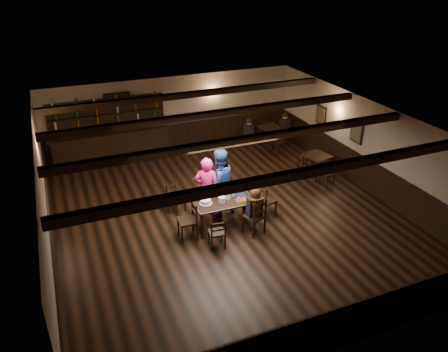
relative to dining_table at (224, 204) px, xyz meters
name	(u,v)px	position (x,y,z in m)	size (l,w,h in m)	color
ground	(227,215)	(0.29, 0.47, -0.67)	(10.00, 10.00, 0.00)	black
room_shell	(227,157)	(0.30, 0.50, 1.08)	(9.02, 10.02, 2.71)	beige
dining_table	(224,204)	(0.00, 0.00, 0.00)	(1.57, 0.80, 0.75)	black
chair_near_left	(218,231)	(-0.52, -0.84, -0.19)	(0.42, 0.41, 0.82)	black
chair_near_right	(257,214)	(0.62, -0.66, -0.08)	(0.59, 0.57, 1.01)	black
chair_end_left	(191,217)	(-0.96, -0.14, -0.08)	(0.48, 0.50, 1.01)	black
chair_end_right	(264,198)	(1.16, 0.02, -0.10)	(0.54, 0.55, 0.98)	black
chair_far_pushed	(174,195)	(-0.98, 1.23, -0.17)	(0.54, 0.54, 0.86)	black
woman_pink	(207,189)	(-0.29, 0.49, 0.24)	(0.66, 0.44, 1.82)	#FF1A95
man_blue	(219,183)	(0.12, 0.65, 0.29)	(0.93, 0.72, 1.91)	navy
seated_person	(255,204)	(0.59, -0.60, 0.20)	(0.37, 0.56, 0.91)	black
cake	(206,202)	(-0.47, 0.08, 0.13)	(0.34, 0.34, 0.11)	white
plate_stack_a	(222,200)	(-0.08, -0.03, 0.16)	(0.17, 0.17, 0.16)	white
plate_stack_b	(228,195)	(0.15, 0.09, 0.18)	(0.16, 0.16, 0.19)	white
tea_light	(226,198)	(0.09, 0.08, 0.11)	(0.05, 0.05, 0.06)	#A5A8AD
salt_shaker	(239,199)	(0.35, -0.13, 0.13)	(0.04, 0.04, 0.10)	silver
pepper_shaker	(239,198)	(0.39, -0.08, 0.12)	(0.03, 0.03, 0.08)	#A5A8AD
drink_glass	(233,194)	(0.33, 0.17, 0.13)	(0.07, 0.07, 0.10)	silver
menu_red	(241,200)	(0.45, -0.10, 0.08)	(0.30, 0.21, 0.00)	maroon
menu_blue	(240,195)	(0.51, 0.13, 0.08)	(0.29, 0.20, 0.00)	#0D1B43
bar_counter	(111,143)	(-2.01, 5.18, 0.06)	(4.05, 0.70, 2.20)	black
back_table_a	(317,158)	(3.84, 1.56, -0.03)	(0.90, 0.90, 0.75)	black
back_table_b	(271,130)	(3.69, 4.41, -0.02)	(0.91, 0.91, 0.75)	black
bg_patron_left	(249,128)	(2.78, 4.38, 0.16)	(0.29, 0.39, 0.73)	black
bg_patron_right	(285,123)	(4.25, 4.37, 0.18)	(0.28, 0.40, 0.77)	black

